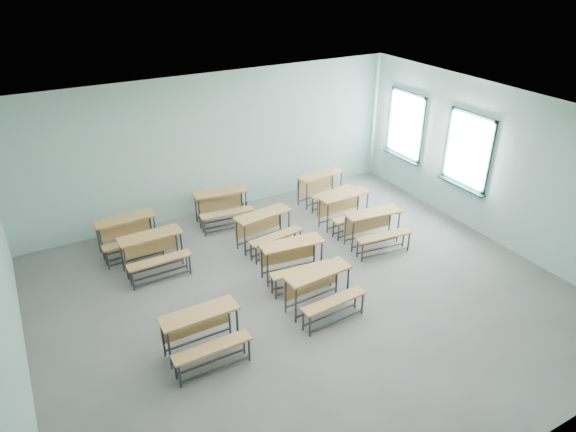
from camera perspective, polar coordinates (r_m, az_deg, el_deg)
name	(u,v)px	position (r m, az deg, el deg)	size (l,w,h in m)	color
room	(311,216)	(8.48, 2.57, 0.04)	(9.04, 8.04, 3.24)	gray
desk_unit_r0c0	(203,329)	(7.92, -9.47, -12.29)	(1.18, 0.79, 0.73)	#B78142
desk_unit_r0c1	(321,286)	(8.69, 3.70, -7.79)	(1.22, 0.86, 0.73)	#B78142
desk_unit_r1c1	(294,256)	(9.45, 0.67, -4.51)	(1.26, 0.92, 0.73)	#B78142
desk_unit_r1c2	(375,224)	(10.65, 9.65, -0.94)	(1.26, 0.92, 0.73)	#B78142
desk_unit_r2c0	(153,248)	(10.03, -14.77, -3.47)	(1.18, 0.80, 0.73)	#B78142
desk_unit_r2c1	(266,226)	(10.47, -2.47, -1.07)	(1.26, 0.92, 0.73)	#B78142
desk_unit_r2c2	(347,206)	(11.33, 6.54, 1.13)	(1.20, 0.83, 0.73)	#B78142
desk_unit_r3c0	(127,230)	(10.78, -17.41, -1.53)	(1.19, 0.81, 0.73)	#B78142
desk_unit_r3c1	(222,203)	(11.48, -7.32, 1.45)	(1.25, 0.91, 0.73)	#B78142
desk_unit_r3c2	(323,184)	(12.31, 3.92, 3.52)	(1.27, 0.94, 0.73)	#B78142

